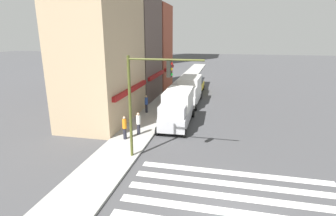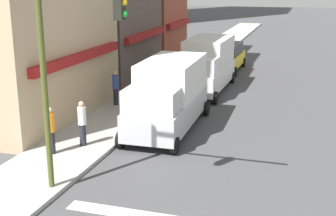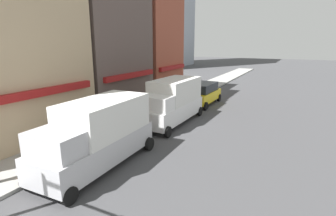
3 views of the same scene
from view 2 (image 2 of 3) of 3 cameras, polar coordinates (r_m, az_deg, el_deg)
The scene contains 7 objects.
traffic_signal at distance 13.56m, azimuth -11.51°, elevation 6.78°, with size 0.32×4.57×6.56m.
box_truck_silver at distance 20.15m, azimuth 0.07°, elevation 1.67°, with size 6.25×2.42×3.04m.
box_truck_white at distance 27.27m, azimuth 4.76°, elevation 5.34°, with size 6.23×2.42×3.04m.
suv_yellow at distance 33.53m, azimuth 7.14°, elevation 6.27°, with size 4.74×2.12×1.94m.
pedestrian_blue_shirt at distance 23.86m, azimuth -6.41°, elevation 2.53°, with size 0.32×0.32×1.77m.
pedestrian_orange_vest at distance 17.67m, azimuth -14.10°, elevation -2.59°, with size 0.32×0.32×1.77m.
pedestrian_white_shirt at distance 18.27m, azimuth -10.41°, elevation -1.76°, with size 0.32×0.32×1.77m.
Camera 2 is at (-6.92, -1.06, 6.49)m, focal length 50.00 mm.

